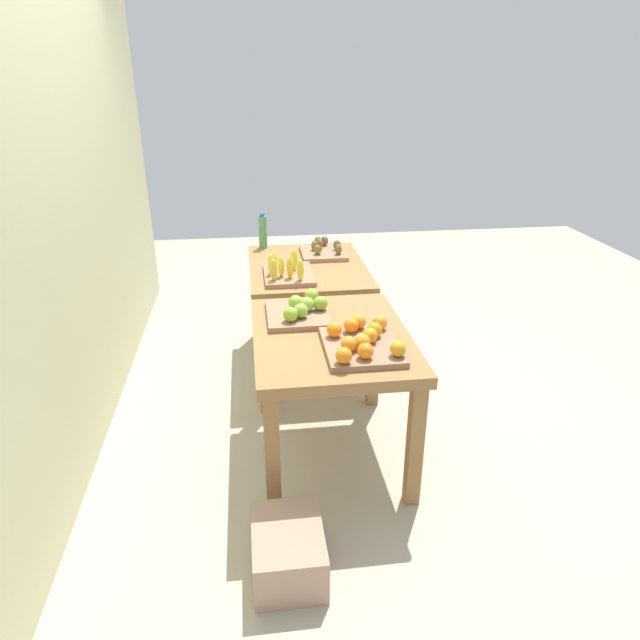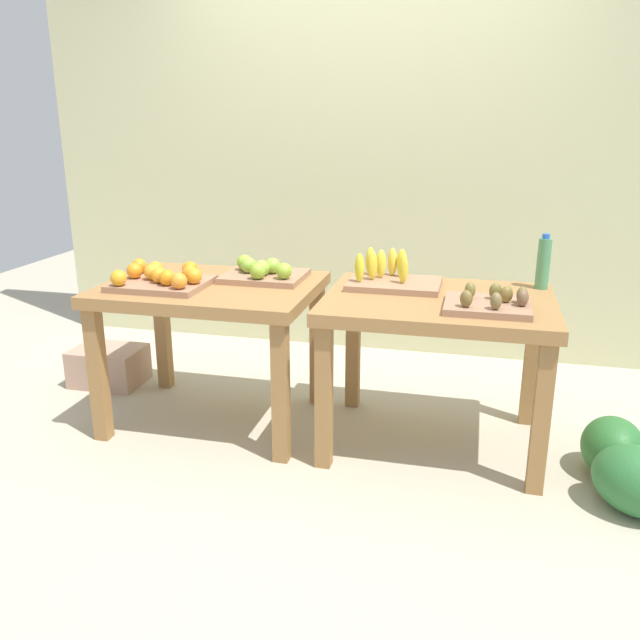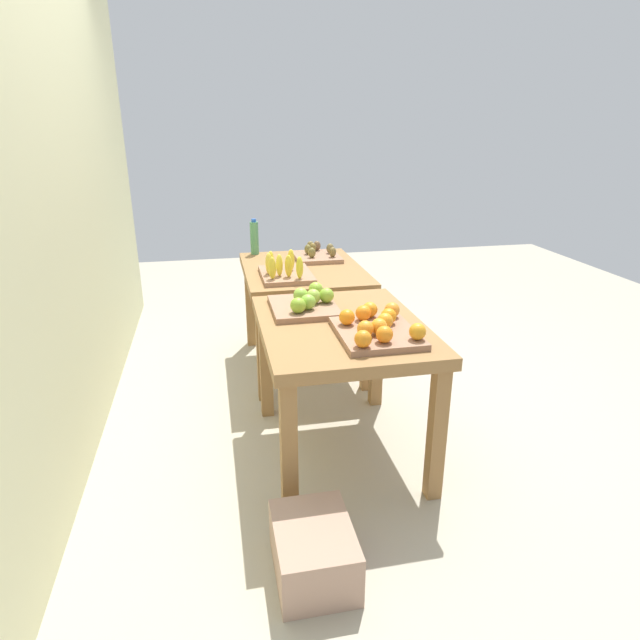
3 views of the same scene
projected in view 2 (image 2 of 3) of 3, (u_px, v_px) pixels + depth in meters
name	position (u px, v px, depth m)	size (l,w,h in m)	color
ground_plane	(320.00, 430.00, 3.35)	(8.00, 8.00, 0.00)	#B3AA94
back_wall	(371.00, 121.00, 4.16)	(4.40, 0.12, 3.00)	#C3C292
display_table_left	(212.00, 304.00, 3.29)	(1.04, 0.80, 0.73)	olive
display_table_right	(438.00, 320.00, 3.04)	(1.04, 0.80, 0.73)	olive
orange_bin	(162.00, 278.00, 3.18)	(0.47, 0.37, 0.11)	#9A6F53
apple_bin	(263.00, 272.00, 3.32)	(0.40, 0.34, 0.11)	#9A6F53
banana_crate	(391.00, 277.00, 3.19)	(0.44, 0.32, 0.17)	#9A6F53
kiwi_bin	(490.00, 303.00, 2.81)	(0.36, 0.32, 0.10)	#9A6F53
water_bottle	(543.00, 263.00, 3.13)	(0.06, 0.06, 0.26)	#4C8C59
watermelon_pile	(639.00, 467.00, 2.73)	(0.58, 0.67, 0.28)	#267031
cardboard_produce_box	(109.00, 366.00, 3.91)	(0.40, 0.30, 0.22)	tan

